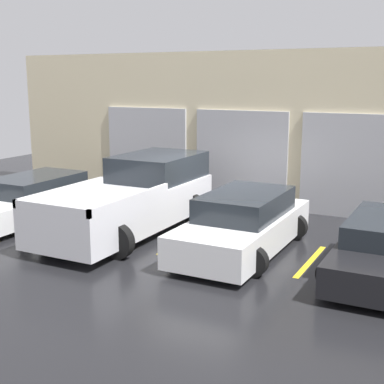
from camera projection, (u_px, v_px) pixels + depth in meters
name	position (u px, v px, depth m)	size (l,w,h in m)	color
ground_plane	(203.00, 230.00, 13.56)	(28.00, 28.00, 0.00)	black
shophouse_building	(251.00, 130.00, 15.95)	(17.07, 0.68, 4.57)	beige
pickup_truck	(135.00, 198.00, 13.40)	(2.53, 5.50, 1.79)	silver
sedan_white	(35.00, 198.00, 14.57)	(2.24, 4.56, 1.18)	white
van_right	(244.00, 224.00, 11.82)	(2.12, 4.47, 1.31)	white
parking_stripe_left	(79.00, 225.00, 13.98)	(0.12, 2.20, 0.01)	gold
parking_stripe_centre	(182.00, 241.00, 12.60)	(0.12, 2.20, 0.01)	gold
parking_stripe_right	(310.00, 261.00, 11.23)	(0.12, 2.20, 0.01)	gold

